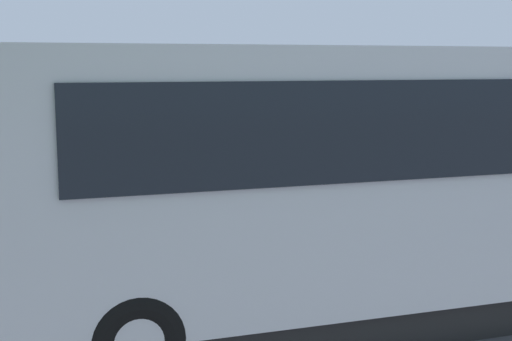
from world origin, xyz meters
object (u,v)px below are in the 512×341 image
(spectator_far_left, at_px, (395,191))
(spectator_centre, at_px, (244,197))
(spectator_left, at_px, (325,191))
(stunt_motorcycle, at_px, (161,178))
(tour_bus, at_px, (392,182))
(traffic_cone, at_px, (239,188))
(parked_motorcycle_silver, at_px, (275,242))

(spectator_far_left, distance_m, spectator_centre, 2.57)
(spectator_left, height_order, stunt_motorcycle, spectator_left)
(spectator_centre, xyz_separation_m, stunt_motorcycle, (0.43, -4.53, -0.38))
(tour_bus, bearing_deg, spectator_left, -98.32)
(spectator_left, bearing_deg, traffic_cone, -88.46)
(spectator_far_left, xyz_separation_m, parked_motorcycle_silver, (2.37, 0.68, -0.50))
(tour_bus, height_order, traffic_cone, tour_bus)
(parked_motorcycle_silver, distance_m, stunt_motorcycle, 5.48)
(spectator_left, distance_m, traffic_cone, 4.42)
(spectator_far_left, bearing_deg, traffic_cone, -74.99)
(stunt_motorcycle, bearing_deg, tour_bus, 100.92)
(spectator_centre, bearing_deg, stunt_motorcycle, -84.56)
(parked_motorcycle_silver, distance_m, traffic_cone, 5.48)
(spectator_left, xyz_separation_m, parked_motorcycle_silver, (1.23, 1.00, -0.51))
(spectator_far_left, bearing_deg, stunt_motorcycle, -57.86)
(spectator_left, relative_size, spectator_centre, 1.00)
(spectator_far_left, height_order, parked_motorcycle_silver, spectator_far_left)
(parked_motorcycle_silver, xyz_separation_m, stunt_motorcycle, (0.62, -5.44, 0.13))
(spectator_far_left, bearing_deg, tour_bus, 59.07)
(spectator_far_left, xyz_separation_m, stunt_motorcycle, (2.99, -4.76, -0.37))
(traffic_cone, bearing_deg, spectator_far_left, 105.01)
(tour_bus, bearing_deg, spectator_centre, -70.75)
(spectator_left, distance_m, stunt_motorcycle, 4.83)
(spectator_centre, height_order, stunt_motorcycle, spectator_centre)
(tour_bus, distance_m, spectator_left, 3.03)
(spectator_far_left, bearing_deg, spectator_left, -15.53)
(stunt_motorcycle, bearing_deg, spectator_far_left, 122.14)
(tour_bus, height_order, stunt_motorcycle, tour_bus)
(tour_bus, bearing_deg, stunt_motorcycle, -79.08)
(spectator_left, bearing_deg, parked_motorcycle_silver, 39.04)
(tour_bus, distance_m, spectator_far_left, 3.12)
(spectator_far_left, xyz_separation_m, spectator_centre, (2.56, -0.22, 0.01))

